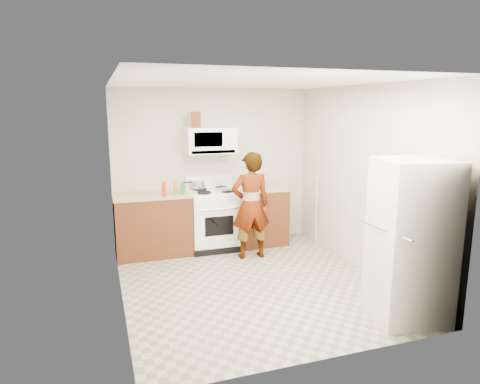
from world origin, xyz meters
name	(u,v)px	position (x,y,z in m)	size (l,w,h in m)	color
floor	(252,282)	(0.00, 0.00, 0.00)	(3.60, 3.60, 0.00)	gray
back_wall	(214,167)	(0.00, 1.79, 1.25)	(3.20, 0.02, 2.50)	beige
right_wall	(363,180)	(1.59, 0.00, 1.25)	(0.02, 3.60, 2.50)	beige
cabinet_left	(153,226)	(-1.04, 1.49, 0.45)	(1.12, 0.62, 0.90)	#592A15
counter_left	(152,195)	(-1.04, 1.49, 0.92)	(1.14, 0.64, 0.04)	tan
cabinet_right	(260,216)	(0.68, 1.49, 0.45)	(0.80, 0.62, 0.90)	#592A15
counter_right	(260,188)	(0.68, 1.49, 0.92)	(0.82, 0.64, 0.04)	tan
gas_range	(214,218)	(-0.10, 1.48, 0.49)	(0.76, 0.65, 1.13)	white
microwave	(210,140)	(-0.10, 1.61, 1.70)	(0.76, 0.38, 0.40)	white
person	(251,205)	(0.31, 0.91, 0.79)	(0.58, 0.38, 1.58)	tan
fridge	(410,241)	(1.24, -1.38, 0.85)	(0.70, 0.70, 1.70)	white
kettle	(258,180)	(0.73, 1.69, 1.03)	(0.15, 0.15, 0.19)	white
jug	(196,120)	(-0.33, 1.57, 2.02)	(0.14, 0.14, 0.24)	#5E2B16
saucepan	(198,184)	(-0.30, 1.65, 1.01)	(0.22, 0.22, 0.12)	silver
tray	(226,190)	(0.07, 1.38, 0.96)	(0.25, 0.16, 0.05)	white
bottle_spray	(164,189)	(-0.89, 1.28, 1.04)	(0.06, 0.06, 0.22)	red
bottle_hot_sauce	(175,188)	(-0.70, 1.41, 1.03)	(0.06, 0.06, 0.18)	orange
bottle_green_cap	(182,189)	(-0.62, 1.31, 1.02)	(0.06, 0.06, 0.18)	#17802C
pot_lid	(175,193)	(-0.71, 1.40, 0.94)	(0.26, 0.26, 0.01)	silver
broom	(316,208)	(1.54, 1.16, 0.59)	(0.03, 0.03, 1.19)	silver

